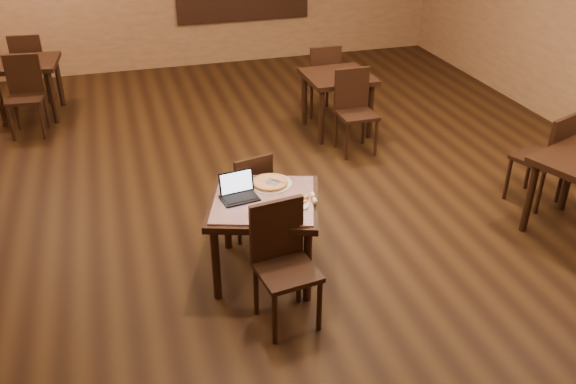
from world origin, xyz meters
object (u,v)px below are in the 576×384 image
object	(u,v)px
tiled_table	(264,209)
pizza_pan	(270,183)
other_table_a	(337,84)
other_table_c_chair_far	(548,154)
chair_main_near	(282,257)
other_table_a_chair_near	(354,106)
other_table_b_chair_far	(30,64)
other_table_b_chair_near	(25,90)
other_table_b	(27,71)
chair_main_far	(250,191)
other_table_a_chair_far	(322,76)
laptop	(238,191)

from	to	relation	value
tiled_table	pizza_pan	bearing A→B (deg)	81.89
other_table_a	other_table_c_chair_far	size ratio (longest dim) A/B	0.82
tiled_table	other_table_c_chair_far	size ratio (longest dim) A/B	1.11
chair_main_near	pizza_pan	size ratio (longest dim) A/B	2.63
pizza_pan	other_table_c_chair_far	bearing A→B (deg)	2.07
chair_main_near	other_table_a_chair_near	world-z (taller)	other_table_a_chair_near
other_table_b_chair_far	other_table_a_chair_near	bearing A→B (deg)	148.68
other_table_c_chair_far	other_table_b_chair_near	bearing A→B (deg)	-54.68
other_table_b	other_table_b_chair_near	distance (m)	0.61
other_table_a_chair_near	chair_main_far	bearing A→B (deg)	-137.59
tiled_table	other_table_a_chair_far	size ratio (longest dim) A/B	1.13
other_table_a_chair_near	laptop	bearing A→B (deg)	-132.93
other_table_b_chair_near	tiled_table	bearing A→B (deg)	-55.43
chair_main_near	other_table_b_chair_far	world-z (taller)	other_table_b_chair_far
chair_main_near	other_table_b_chair_far	distance (m)	6.21
other_table_a	other_table_b_chair_near	distance (m)	4.12
tiled_table	other_table_a_chair_far	world-z (taller)	other_table_a_chair_far
laptop	chair_main_far	bearing A→B (deg)	58.87
other_table_b_chair_near	other_table_a_chair_near	bearing A→B (deg)	-18.49
other_table_b	other_table_b_chair_far	world-z (taller)	other_table_b_chair_far
other_table_b_chair_near	other_table_a_chair_far	bearing A→B (deg)	-2.54
chair_main_near	other_table_a_chair_far	bearing A→B (deg)	58.75
chair_main_far	other_table_c_chair_far	xyz separation A→B (m)	(3.12, -0.27, 0.09)
pizza_pan	other_table_a	bearing A→B (deg)	58.07
chair_main_near	other_table_b_chair_far	bearing A→B (deg)	103.17
chair_main_near	laptop	world-z (taller)	chair_main_near
other_table_a_chair_near	other_table_a_chair_far	xyz separation A→B (m)	(0.00, 1.20, 0.00)
other_table_a	laptop	bearing A→B (deg)	-126.02
chair_main_near	other_table_c_chair_far	xyz separation A→B (m)	(3.15, 0.96, 0.01)
other_table_a_chair_far	other_table_b_chair_far	world-z (taller)	other_table_b_chair_far
other_table_a_chair_far	other_table_c_chair_far	xyz separation A→B (m)	(1.41, -3.08, 0.01)
tiled_table	other_table_c_chair_far	bearing A→B (deg)	24.80
other_table_a_chair_near	other_table_b_chair_far	xyz separation A→B (m)	(-3.97, 2.96, 0.00)
other_table_a	other_table_b	xyz separation A→B (m)	(-3.97, 1.75, 0.01)
other_table_c_chair_far	chair_main_far	bearing A→B (deg)	-25.64
other_table_a_chair_far	other_table_a_chair_near	bearing A→B (deg)	89.17
tiled_table	other_table_b_chair_near	size ratio (longest dim) A/B	1.12
tiled_table	other_table_b_chair_far	distance (m)	5.65
tiled_table	other_table_a_chair_near	size ratio (longest dim) A/B	1.13
other_table_a_chair_far	other_table_b_chair_near	xyz separation A→B (m)	(-3.96, 0.55, 0.00)
other_table_a_chair_near	other_table_a_chair_far	size ratio (longest dim) A/B	1.00
chair_main_far	laptop	distance (m)	0.65
other_table_a	tiled_table	bearing A→B (deg)	-122.22
other_table_a_chair_far	other_table_b_chair_far	xyz separation A→B (m)	(-3.98, 1.76, 0.00)
pizza_pan	other_table_a_chair_far	world-z (taller)	other_table_a_chair_far
tiled_table	other_table_b_chair_near	distance (m)	4.56
laptop	other_table_b	xyz separation A→B (m)	(-2.03, 4.48, -0.15)
chair_main_far	other_table_b_chair_far	size ratio (longest dim) A/B	0.86
chair_main_far	other_table_b_chair_near	xyz separation A→B (m)	(-2.24, 3.35, 0.08)
laptop	other_table_a	world-z (taller)	laptop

